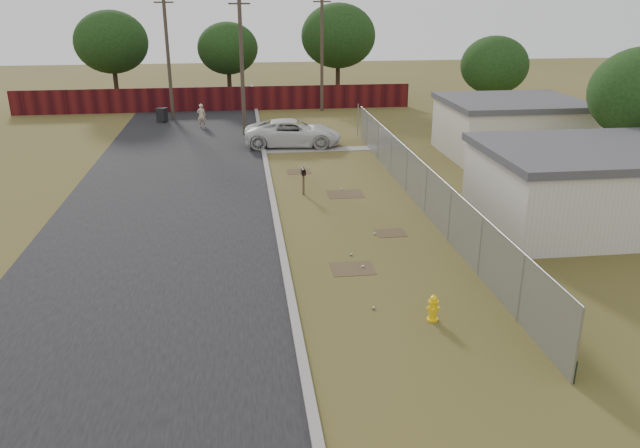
{
  "coord_description": "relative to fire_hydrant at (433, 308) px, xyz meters",
  "views": [
    {
      "loc": [
        -4.26,
        -23.39,
        8.53
      ],
      "look_at": [
        -1.7,
        -3.6,
        1.1
      ],
      "focal_mm": 35.0,
      "sensor_mm": 36.0,
      "label": 1
    }
  ],
  "objects": [
    {
      "name": "scattered_litter",
      "position": [
        -1.0,
        5.65,
        -0.33
      ],
      "size": [
        1.38,
        11.6,
        0.07
      ],
      "color": "beige",
      "rests_on": "ground"
    },
    {
      "name": "trash_bin",
      "position": [
        -10.43,
        29.62,
        0.14
      ],
      "size": [
        0.84,
        0.9,
        1.0
      ],
      "color": "black",
      "rests_on": "ground"
    },
    {
      "name": "street",
      "position": [
        -7.55,
        16.71,
        -0.35
      ],
      "size": [
        15.1,
        60.0,
        0.12
      ],
      "color": "black",
      "rests_on": "ground"
    },
    {
      "name": "mailbox",
      "position": [
        -2.36,
        11.87,
        0.59
      ],
      "size": [
        0.18,
        0.52,
        1.21
      ],
      "color": "brown",
      "rests_on": "ground"
    },
    {
      "name": "pedestrian",
      "position": [
        -7.6,
        27.59,
        0.41
      ],
      "size": [
        0.58,
        0.39,
        1.57
      ],
      "primitive_type": "imported",
      "rotation": [
        0.0,
        0.0,
        3.17
      ],
      "color": "#C2AB8E",
      "rests_on": "ground"
    },
    {
      "name": "houses",
      "position": [
        8.91,
        11.79,
        1.19
      ],
      "size": [
        9.3,
        17.24,
        3.1
      ],
      "color": "beige",
      "rests_on": "ground"
    },
    {
      "name": "horizon_trees",
      "position": [
        0.05,
        32.21,
        4.26
      ],
      "size": [
        33.32,
        31.94,
        7.78
      ],
      "color": "#322416",
      "rests_on": "ground"
    },
    {
      "name": "pickup_truck",
      "position": [
        -2.0,
        21.34,
        0.41
      ],
      "size": [
        5.84,
        3.11,
        1.56
      ],
      "primitive_type": "imported",
      "rotation": [
        0.0,
        0.0,
        1.48
      ],
      "color": "silver",
      "rests_on": "ground"
    },
    {
      "name": "privacy_fence",
      "position": [
        -6.79,
        33.65,
        0.53
      ],
      "size": [
        30.0,
        0.12,
        1.8
      ],
      "primitive_type": "cube",
      "color": "#4F1111",
      "rests_on": "ground"
    },
    {
      "name": "utility_poles",
      "position": [
        -4.46,
        29.32,
        4.32
      ],
      "size": [
        12.6,
        8.24,
        9.0
      ],
      "color": "#4B3D32",
      "rests_on": "ground"
    },
    {
      "name": "chainlink_fence",
      "position": [
        2.33,
        9.68,
        0.43
      ],
      "size": [
        0.1,
        27.06,
        2.02
      ],
      "color": "gray",
      "rests_on": "ground"
    },
    {
      "name": "ground",
      "position": [
        -0.79,
        8.65,
        -0.37
      ],
      "size": [
        120.0,
        120.0,
        0.0
      ],
      "primitive_type": "plane",
      "color": "brown",
      "rests_on": "ground"
    },
    {
      "name": "fire_hydrant",
      "position": [
        0.0,
        0.0,
        0.0
      ],
      "size": [
        0.36,
        0.37,
        0.79
      ],
      "color": "yellow",
      "rests_on": "ground"
    }
  ]
}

